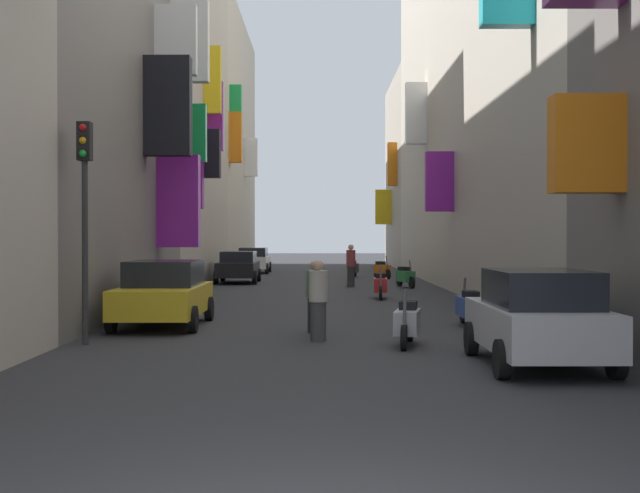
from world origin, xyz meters
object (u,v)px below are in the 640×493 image
Objects in this scene: scooter_silver at (411,322)px; pedestrian_near_right at (322,301)px; scooter_orange at (386,269)px; scooter_green at (409,276)px; parked_car_silver at (542,317)px; parked_car_black at (242,266)px; pedestrian_near_left at (319,297)px; scooter_black at (357,268)px; traffic_light_near_corner at (89,193)px; parked_car_yellow at (168,292)px; pedestrian_crossing at (355,266)px; parked_car_white at (257,260)px; scooter_blue at (473,307)px; scooter_red at (384,285)px.

scooter_silver is 1.91m from pedestrian_near_right.
scooter_orange and scooter_green have the same top height.
parked_car_silver is 26.04m from parked_car_black.
pedestrian_near_left reaches higher than parked_car_silver.
scooter_black is 28.71m from traffic_light_near_corner.
parked_car_yellow is 23.74m from scooter_orange.
scooter_silver is 1.09× the size of scooter_green.
pedestrian_crossing reaches higher than parked_car_black.
parked_car_white is 2.42× the size of pedestrian_crossing.
parked_car_white reaches higher than parked_car_black.
scooter_blue is 1.11× the size of scooter_black.
scooter_red is at bearing 57.23° from parked_car_yellow.
parked_car_white is at bearing 117.63° from scooter_green.
scooter_orange and scooter_black have the same top height.
scooter_orange is at bearing 93.18° from scooter_green.
scooter_orange is 7.32m from pedestrian_crossing.
pedestrian_near_right is at bearing -83.24° from parked_car_white.
scooter_black is at bearing 93.39° from parked_car_silver.
scooter_red is 1.11× the size of pedestrian_crossing.
scooter_black is 27.35m from pedestrian_near_right.
traffic_light_near_corner is (-0.87, -22.19, 2.20)m from parked_car_black.
parked_car_black is 8.05m from scooter_green.
parked_car_white is at bearing 104.02° from scooter_blue.
parked_car_white is at bearing 88.71° from traffic_light_near_corner.
pedestrian_near_left is at bearing -102.38° from scooter_green.
parked_car_white is at bearing 96.76° from pedestrian_near_right.
scooter_green is 0.89× the size of scooter_red.
pedestrian_crossing is (-2.23, 0.46, 0.42)m from scooter_green.
parked_car_yellow is at bearing -102.43° from scooter_black.
parked_car_silver is (7.38, -35.56, 0.05)m from parked_car_white.
parked_car_white is 2.46× the size of scooter_black.
scooter_red is at bearing -83.58° from pedestrian_crossing.
parked_car_yellow is 7.17m from scooter_blue.
scooter_red is at bearing 61.79° from traffic_light_near_corner.
scooter_green is at bearing 77.62° from pedestrian_near_left.
pedestrian_near_left is (3.59, -20.09, 0.03)m from parked_car_black.
pedestrian_near_right is at bearing -94.09° from pedestrian_crossing.
parked_car_yellow is 0.96× the size of traffic_light_near_corner.
pedestrian_near_right reaches higher than scooter_green.
scooter_green is (7.20, 15.21, -0.34)m from parked_car_yellow.
scooter_red is (-1.47, -6.31, 0.00)m from scooter_green.
scooter_black is at bearing -41.04° from parked_car_white.
pedestrian_near_right is (-1.75, -27.30, 0.35)m from scooter_black.
scooter_silver is at bearing -95.57° from scooter_green.
scooter_orange is 7.56m from scooter_green.
pedestrian_near_right is (-2.09, -11.75, 0.35)m from scooter_red.
traffic_light_near_corner is at bearing -106.33° from scooter_orange.
scooter_blue is 1.22× the size of pedestrian_near_left.
parked_car_silver reaches higher than scooter_black.
parked_car_white is 30.86m from pedestrian_near_left.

